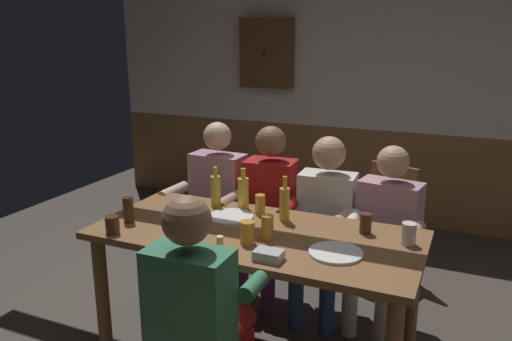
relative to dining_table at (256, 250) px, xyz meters
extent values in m
cube|color=beige|center=(0.00, 2.61, 0.99)|extent=(5.57, 0.12, 1.45)
cube|color=brown|center=(0.00, 2.61, -0.20)|extent=(5.57, 0.12, 0.93)
cube|color=brown|center=(0.00, 0.00, 0.09)|extent=(1.84, 0.84, 0.04)
cylinder|color=brown|center=(-0.84, -0.34, -0.30)|extent=(0.08, 0.08, 0.74)
cylinder|color=brown|center=(-0.84, 0.34, -0.30)|extent=(0.08, 0.08, 0.74)
cylinder|color=brown|center=(0.84, 0.34, -0.30)|extent=(0.08, 0.08, 0.74)
cube|color=#B78493|center=(-0.62, 0.72, 0.07)|extent=(0.40, 0.23, 0.55)
sphere|color=beige|center=(-0.62, 0.72, 0.48)|extent=(0.20, 0.20, 0.20)
cylinder|color=#B78493|center=(-0.52, 0.58, -0.19)|extent=(0.15, 0.38, 0.13)
cylinder|color=#B78493|center=(-0.74, 0.59, -0.19)|extent=(0.15, 0.38, 0.13)
cylinder|color=#B78493|center=(-0.53, 0.39, -0.46)|extent=(0.10, 0.10, 0.42)
cylinder|color=#B78493|center=(-0.75, 0.40, -0.46)|extent=(0.10, 0.10, 0.42)
cylinder|color=#B78493|center=(-0.41, 0.47, 0.10)|extent=(0.09, 0.28, 0.08)
cylinder|color=beige|center=(-0.86, 0.49, 0.10)|extent=(0.09, 0.28, 0.08)
cube|color=#AD1919|center=(-0.21, 0.72, 0.07)|extent=(0.36, 0.26, 0.54)
sphere|color=brown|center=(-0.21, 0.72, 0.47)|extent=(0.21, 0.21, 0.21)
cylinder|color=#6B2D66|center=(-0.10, 0.60, -0.19)|extent=(0.15, 0.39, 0.13)
cylinder|color=#6B2D66|center=(-0.29, 0.59, -0.19)|extent=(0.15, 0.39, 0.13)
cylinder|color=#6B2D66|center=(-0.09, 0.41, -0.46)|extent=(0.10, 0.10, 0.42)
cylinder|color=#6B2D66|center=(-0.28, 0.40, -0.46)|extent=(0.10, 0.10, 0.42)
cylinder|color=#AD1919|center=(0.01, 0.48, 0.09)|extent=(0.10, 0.28, 0.08)
cylinder|color=brown|center=(-0.39, 0.45, 0.09)|extent=(0.10, 0.28, 0.08)
cube|color=silver|center=(0.21, 0.72, 0.04)|extent=(0.38, 0.24, 0.50)
sphere|color=tan|center=(0.21, 0.72, 0.43)|extent=(0.22, 0.22, 0.22)
cylinder|color=#2D4C84|center=(0.32, 0.58, -0.19)|extent=(0.15, 0.42, 0.13)
cylinder|color=#2D4C84|center=(0.11, 0.57, -0.19)|extent=(0.15, 0.42, 0.13)
cylinder|color=#2D4C84|center=(0.33, 0.37, -0.46)|extent=(0.10, 0.10, 0.42)
cylinder|color=#2D4C84|center=(0.12, 0.36, -0.46)|extent=(0.10, 0.10, 0.42)
cylinder|color=silver|center=(0.43, 0.48, 0.07)|extent=(0.09, 0.28, 0.08)
cylinder|color=tan|center=(0.01, 0.46, 0.07)|extent=(0.09, 0.28, 0.08)
cube|color=#B78493|center=(0.62, 0.72, 0.04)|extent=(0.42, 0.26, 0.49)
sphere|color=tan|center=(0.62, 0.72, 0.41)|extent=(0.20, 0.20, 0.20)
cylinder|color=silver|center=(0.70, 0.57, -0.19)|extent=(0.19, 0.39, 0.13)
cylinder|color=silver|center=(0.49, 0.60, -0.19)|extent=(0.19, 0.39, 0.13)
cylinder|color=silver|center=(0.67, 0.38, -0.46)|extent=(0.10, 0.10, 0.42)
cylinder|color=silver|center=(0.46, 0.42, -0.46)|extent=(0.10, 0.10, 0.42)
cylinder|color=tan|center=(0.80, 0.45, 0.06)|extent=(0.12, 0.29, 0.08)
cylinder|color=tan|center=(0.36, 0.52, 0.06)|extent=(0.12, 0.29, 0.08)
cube|color=#33724C|center=(0.00, -0.72, 0.04)|extent=(0.38, 0.22, 0.50)
sphere|color=brown|center=(0.00, -0.72, 0.43)|extent=(0.22, 0.22, 0.22)
cylinder|color=#AD1919|center=(-0.11, -0.57, -0.19)|extent=(0.13, 0.41, 0.13)
cylinder|color=#AD1919|center=(0.10, -0.57, -0.19)|extent=(0.13, 0.41, 0.13)
cylinder|color=brown|center=(-0.22, -0.48, 0.07)|extent=(0.08, 0.28, 0.08)
cylinder|color=#33724C|center=(0.22, -0.47, 0.07)|extent=(0.08, 0.28, 0.08)
cube|color=brown|center=(0.46, 1.25, -0.22)|extent=(0.57, 0.57, 0.02)
cube|color=brown|center=(0.53, 1.44, 0.00)|extent=(0.38, 0.17, 0.42)
cylinder|color=brown|center=(0.57, 1.01, -0.45)|extent=(0.04, 0.04, 0.44)
cylinder|color=brown|center=(0.22, 1.14, -0.45)|extent=(0.04, 0.04, 0.44)
cylinder|color=brown|center=(0.71, 1.36, -0.45)|extent=(0.04, 0.04, 0.44)
cylinder|color=brown|center=(0.35, 1.49, -0.45)|extent=(0.04, 0.04, 0.44)
cylinder|color=#F9E08C|center=(-0.06, -0.31, 0.15)|extent=(0.04, 0.04, 0.08)
cube|color=#B2B7BC|center=(0.21, -0.31, 0.14)|extent=(0.14, 0.10, 0.05)
cylinder|color=white|center=(-0.23, 0.14, 0.12)|extent=(0.27, 0.27, 0.01)
cylinder|color=white|center=(0.50, -0.11, 0.12)|extent=(0.28, 0.28, 0.01)
cylinder|color=gold|center=(-0.41, 0.30, 0.21)|extent=(0.06, 0.06, 0.20)
cylinder|color=gold|center=(-0.41, 0.30, 0.34)|extent=(0.03, 0.03, 0.06)
cylinder|color=gold|center=(0.08, 0.23, 0.21)|extent=(0.06, 0.06, 0.20)
cylinder|color=gold|center=(0.08, 0.23, 0.35)|extent=(0.03, 0.03, 0.07)
cylinder|color=gold|center=(-0.23, 0.32, 0.21)|extent=(0.07, 0.07, 0.20)
cylinder|color=gold|center=(-0.23, 0.32, 0.34)|extent=(0.03, 0.03, 0.06)
cylinder|color=gold|center=(0.10, -0.07, 0.18)|extent=(0.07, 0.07, 0.14)
cylinder|color=white|center=(0.81, 0.17, 0.17)|extent=(0.08, 0.08, 0.12)
cylinder|color=gold|center=(-0.09, 0.27, 0.17)|extent=(0.06, 0.06, 0.12)
cylinder|color=#4C2D19|center=(-0.72, -0.35, 0.16)|extent=(0.08, 0.08, 0.10)
cylinder|color=gold|center=(0.03, -0.17, 0.17)|extent=(0.08, 0.08, 0.12)
cylinder|color=#4C2D19|center=(-0.75, -0.17, 0.19)|extent=(0.06, 0.06, 0.15)
cylinder|color=#4C2D19|center=(0.57, 0.23, 0.17)|extent=(0.07, 0.07, 0.12)
cube|color=brown|center=(-0.98, 2.48, 0.99)|extent=(0.56, 0.12, 0.70)
sphere|color=black|center=(-0.98, 2.40, 0.99)|extent=(0.03, 0.03, 0.03)
camera|label=1|loc=(1.09, -2.46, 1.20)|focal=36.00mm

